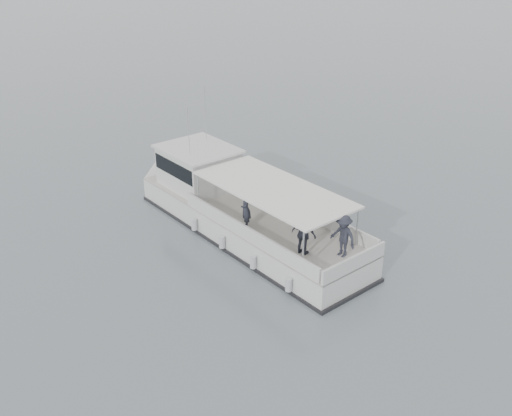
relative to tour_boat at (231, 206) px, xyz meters
The scene contains 2 objects.
ground 3.39m from the tour_boat, 70.84° to the right, with size 1400.00×1400.00×0.00m, color slate.
tour_boat is the anchor object (origin of this frame).
Camera 1 is at (15.81, -15.35, 13.17)m, focal length 40.00 mm.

